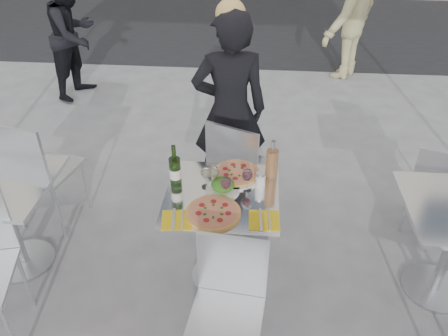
# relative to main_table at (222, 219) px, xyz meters

# --- Properties ---
(ground) EXTENTS (80.00, 80.00, 0.00)m
(ground) POSITION_rel_main_table_xyz_m (0.00, 0.00, -0.54)
(ground) COLOR slate
(street_asphalt) EXTENTS (24.00, 5.00, 0.00)m
(street_asphalt) POSITION_rel_main_table_xyz_m (0.00, 6.50, -0.54)
(street_asphalt) COLOR black
(street_asphalt) RESTS_ON ground
(main_table) EXTENTS (0.72, 0.72, 0.75)m
(main_table) POSITION_rel_main_table_xyz_m (0.00, 0.00, 0.00)
(main_table) COLOR #B7BABF
(main_table) RESTS_ON ground
(side_table_left) EXTENTS (0.72, 0.72, 0.75)m
(side_table_left) POSITION_rel_main_table_xyz_m (-1.50, 0.00, 0.00)
(side_table_left) COLOR #B7BABF
(side_table_left) RESTS_ON ground
(chair_far) EXTENTS (0.57, 0.58, 0.94)m
(chair_far) POSITION_rel_main_table_xyz_m (0.07, 0.63, 0.02)
(chair_far) COLOR silver
(chair_far) RESTS_ON ground
(chair_near) EXTENTS (0.44, 0.45, 0.87)m
(chair_near) POSITION_rel_main_table_xyz_m (0.09, -0.61, -0.03)
(chair_near) COLOR silver
(chair_near) RESTS_ON ground
(side_chair_lfar) EXTENTS (0.53, 0.55, 0.99)m
(side_chair_lfar) POSITION_rel_main_table_xyz_m (-1.47, 0.43, 0.05)
(side_chair_lfar) COLOR silver
(side_chair_lfar) RESTS_ON ground
(side_chair_rfar) EXTENTS (0.48, 0.49, 0.81)m
(side_chair_rfar) POSITION_rel_main_table_xyz_m (1.58, 0.61, -0.06)
(side_chair_rfar) COLOR silver
(side_chair_rfar) RESTS_ON ground
(woman_diner) EXTENTS (0.67, 0.50, 1.67)m
(woman_diner) POSITION_rel_main_table_xyz_m (-0.02, 0.98, 0.29)
(woman_diner) COLOR black
(woman_diner) RESTS_ON ground
(pedestrian_a) EXTENTS (0.77, 0.88, 1.55)m
(pedestrian_a) POSITION_rel_main_table_xyz_m (-2.11, 2.98, 0.24)
(pedestrian_a) COLOR black
(pedestrian_a) RESTS_ON ground
(pedestrian_b) EXTENTS (1.19, 1.31, 1.76)m
(pedestrian_b) POSITION_rel_main_table_xyz_m (1.36, 3.90, 0.34)
(pedestrian_b) COLOR tan
(pedestrian_b) RESTS_ON ground
(pizza_near) EXTENTS (0.33, 0.33, 0.02)m
(pizza_near) POSITION_rel_main_table_xyz_m (-0.03, -0.20, 0.22)
(pizza_near) COLOR #DCA656
(pizza_near) RESTS_ON main_table
(pizza_far) EXTENTS (0.34, 0.34, 0.03)m
(pizza_far) POSITION_rel_main_table_xyz_m (0.08, 0.22, 0.23)
(pizza_far) COLOR white
(pizza_far) RESTS_ON main_table
(salad_plate) EXTENTS (0.22, 0.22, 0.09)m
(salad_plate) POSITION_rel_main_table_xyz_m (0.00, 0.04, 0.25)
(salad_plate) COLOR white
(salad_plate) RESTS_ON main_table
(wine_bottle) EXTENTS (0.07, 0.08, 0.29)m
(wine_bottle) POSITION_rel_main_table_xyz_m (-0.31, 0.08, 0.32)
(wine_bottle) COLOR #2E531F
(wine_bottle) RESTS_ON main_table
(carafe) EXTENTS (0.08, 0.08, 0.29)m
(carafe) POSITION_rel_main_table_xyz_m (0.31, 0.20, 0.33)
(carafe) COLOR tan
(carafe) RESTS_ON main_table
(sugar_shaker) EXTENTS (0.06, 0.06, 0.11)m
(sugar_shaker) POSITION_rel_main_table_xyz_m (0.24, 0.10, 0.26)
(sugar_shaker) COLOR white
(sugar_shaker) RESTS_ON main_table
(wineglass_white_a) EXTENTS (0.07, 0.07, 0.16)m
(wineglass_white_a) POSITION_rel_main_table_xyz_m (-0.11, 0.07, 0.32)
(wineglass_white_a) COLOR white
(wineglass_white_a) RESTS_ON main_table
(wineglass_white_b) EXTENTS (0.07, 0.07, 0.16)m
(wineglass_white_b) POSITION_rel_main_table_xyz_m (-0.06, 0.08, 0.32)
(wineglass_white_b) COLOR white
(wineglass_white_b) RESTS_ON main_table
(wineglass_red_a) EXTENTS (0.07, 0.07, 0.16)m
(wineglass_red_a) POSITION_rel_main_table_xyz_m (0.03, -0.03, 0.32)
(wineglass_red_a) COLOR white
(wineglass_red_a) RESTS_ON main_table
(wineglass_red_b) EXTENTS (0.07, 0.07, 0.16)m
(wineglass_red_b) POSITION_rel_main_table_xyz_m (0.16, 0.07, 0.32)
(wineglass_red_b) COLOR white
(wineglass_red_b) RESTS_ON main_table
(napkin_left) EXTENTS (0.20, 0.20, 0.01)m
(napkin_left) POSITION_rel_main_table_xyz_m (-0.24, -0.27, 0.21)
(napkin_left) COLOR yellow
(napkin_left) RESTS_ON main_table
(napkin_right) EXTENTS (0.19, 0.20, 0.01)m
(napkin_right) POSITION_rel_main_table_xyz_m (0.27, -0.23, 0.21)
(napkin_right) COLOR yellow
(napkin_right) RESTS_ON main_table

